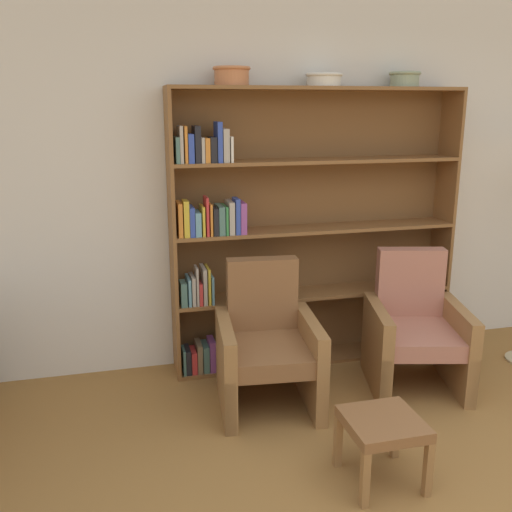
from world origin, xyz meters
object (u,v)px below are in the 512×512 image
at_px(armchair_leather, 267,346).
at_px(footstool, 383,429).
at_px(bowl_cream, 232,75).
at_px(bowl_slate, 324,79).
at_px(armchair_cushioned, 415,331).
at_px(bookshelf, 292,233).
at_px(bowl_brass, 405,78).

relative_size(armchair_leather, footstool, 2.42).
relative_size(bowl_cream, footstool, 0.66).
bearing_deg(bowl_slate, armchair_cushioned, -47.20).
bearing_deg(bookshelf, bowl_cream, -176.62).
bearing_deg(bookshelf, bowl_brass, -1.84).
xyz_separation_m(bookshelf, armchair_cushioned, (0.73, -0.59, -0.62)).
relative_size(bowl_slate, armchair_cushioned, 0.28).
bearing_deg(armchair_leather, bowl_slate, -128.70).
bearing_deg(footstool, armchair_cushioned, 53.07).
bearing_deg(armchair_cushioned, armchair_leather, 14.13).
xyz_separation_m(bookshelf, bowl_brass, (0.83, -0.03, 1.11)).
bearing_deg(bookshelf, armchair_cushioned, -38.97).
xyz_separation_m(bookshelf, armchair_leather, (-0.35, -0.59, -0.62)).
height_order(bowl_cream, bowl_brass, bowl_cream).
bearing_deg(bowl_cream, bowl_slate, 0.00).
relative_size(armchair_leather, armchair_cushioned, 1.00).
distance_m(bowl_brass, armchair_cushioned, 1.82).
relative_size(bowl_brass, footstool, 0.59).
bearing_deg(bowl_slate, bowl_cream, -180.00).
distance_m(bookshelf, footstool, 1.72).
bearing_deg(footstool, bowl_brass, 61.74).
height_order(bowl_cream, footstool, bowl_cream).
xyz_separation_m(bowl_slate, armchair_leather, (-0.56, -0.57, -1.72)).
bearing_deg(armchair_cushioned, footstool, 67.28).
xyz_separation_m(armchair_cushioned, footstool, (-0.73, -0.97, -0.09)).
relative_size(bookshelf, bowl_brass, 9.40).
height_order(bowl_brass, armchair_leather, bowl_brass).
height_order(bookshelf, armchair_leather, bookshelf).
relative_size(bowl_cream, armchair_leather, 0.27).
relative_size(bowl_brass, armchair_cushioned, 0.25).
bearing_deg(footstool, bowl_cream, 106.71).
bearing_deg(footstool, bowl_slate, 82.54).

